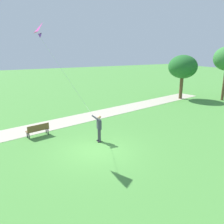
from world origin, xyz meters
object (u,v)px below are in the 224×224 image
flying_kite (43,31)px  park_bench_near_walkway (38,129)px  person_kite_flyer (99,126)px  tree_lakeside_near (183,67)px

flying_kite → park_bench_near_walkway: (-2.25, -0.37, -6.16)m
person_kite_flyer → park_bench_near_walkway: size_ratio=1.17×
flying_kite → tree_lakeside_near: bearing=111.7°
flying_kite → tree_lakeside_near: flying_kite is taller
tree_lakeside_near → flying_kite: bearing=-68.3°
person_kite_flyer → flying_kite: (-0.51, -2.91, 5.63)m
park_bench_near_walkway → tree_lakeside_near: size_ratio=0.30×
person_kite_flyer → park_bench_near_walkway: bearing=-130.1°
flying_kite → tree_lakeside_near: 18.62m
person_kite_flyer → tree_lakeside_near: 16.18m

